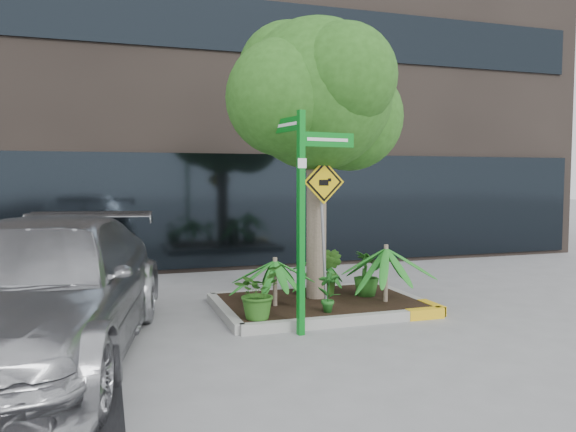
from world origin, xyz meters
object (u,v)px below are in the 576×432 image
object	(u,v)px
parked_car	(39,292)
cattle_sign	(324,206)
street_sign_post	(303,197)
tree	(316,95)

from	to	relation	value
parked_car	cattle_sign	distance (m)	4.36
parked_car	street_sign_post	distance (m)	3.50
street_sign_post	tree	bearing A→B (deg)	53.27
street_sign_post	cattle_sign	distance (m)	1.35
tree	street_sign_post	size ratio (longest dim) A/B	1.57
street_sign_post	parked_car	bearing A→B (deg)	173.51
tree	parked_car	world-z (taller)	tree
cattle_sign	street_sign_post	bearing A→B (deg)	-127.49
parked_car	street_sign_post	world-z (taller)	street_sign_post
tree	parked_car	xyz separation A→B (m)	(-4.09, -1.67, -2.68)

